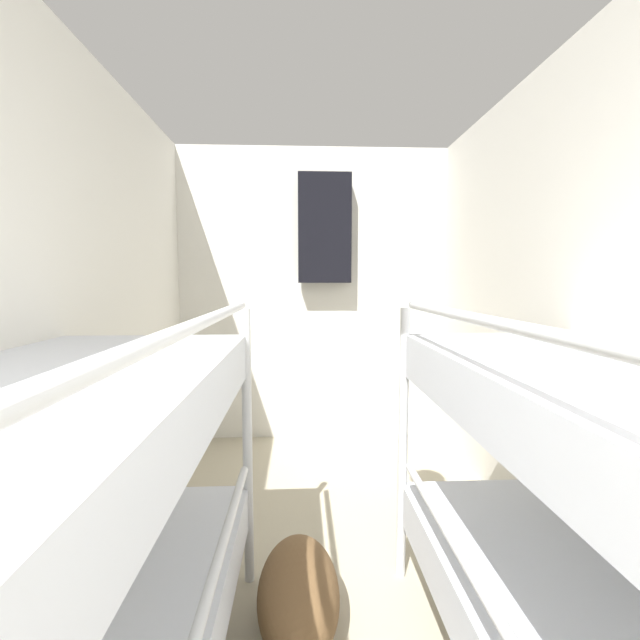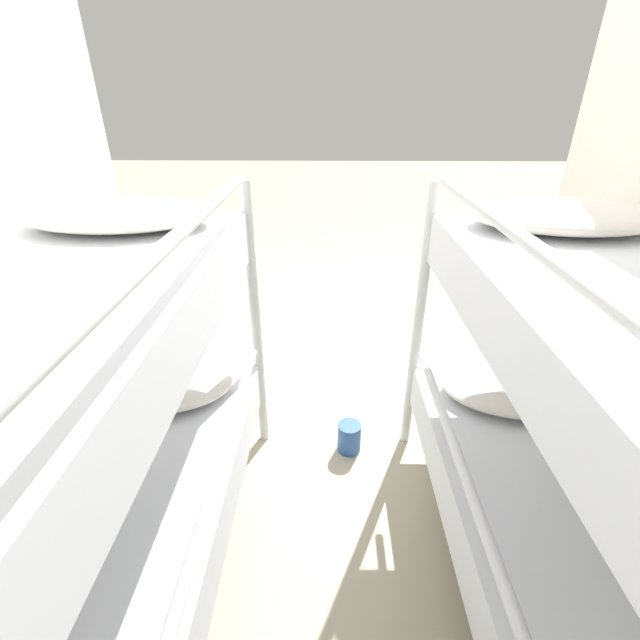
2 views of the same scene
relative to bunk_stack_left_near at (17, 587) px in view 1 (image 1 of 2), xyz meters
The scene contains 6 objects.
wall_left 0.97m from the bunk_stack_left_near, 122.39° to the left, with size 0.06×4.36×2.52m.
wall_right 2.12m from the bunk_stack_left_near, 19.46° to the left, with size 0.06×4.36×2.52m.
wall_back 2.98m from the bunk_stack_left_near, 75.19° to the left, with size 2.42×0.06×2.52m.
bunk_stack_left_near is the anchor object (origin of this frame).
duffel_bag 1.06m from the bunk_stack_left_near, 46.75° to the left, with size 0.32×0.60×0.32m.
hanging_coat 3.02m from the bunk_stack_left_near, 72.60° to the left, with size 0.44×0.12×0.90m.
Camera 1 is at (-0.12, 0.52, 1.40)m, focal length 24.00 mm.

